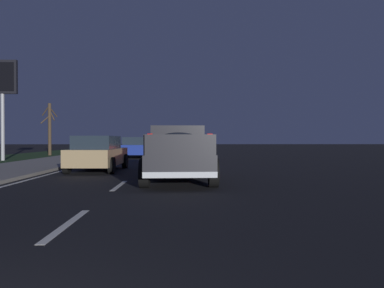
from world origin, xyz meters
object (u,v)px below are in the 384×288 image
at_px(sedan_blue, 136,147).
at_px(gas_price_sign, 2,85).
at_px(sedan_silver, 151,145).
at_px(sedan_tan, 98,153).
at_px(sedan_red, 176,148).
at_px(pickup_truck, 178,152).
at_px(bare_tree_far, 50,128).

distance_m(sedan_blue, gas_price_sign, 9.87).
xyz_separation_m(sedan_silver, gas_price_sign, (-17.24, 8.19, 4.12)).
height_order(sedan_tan, sedan_red, same).
relative_size(sedan_silver, gas_price_sign, 0.68).
xyz_separation_m(sedan_blue, sedan_red, (-3.24, -3.11, 0.00)).
distance_m(pickup_truck, sedan_red, 12.39).
bearing_deg(sedan_blue, sedan_tan, 178.97).
bearing_deg(sedan_tan, pickup_truck, -137.42).
xyz_separation_m(pickup_truck, sedan_red, (12.39, 0.22, -0.20)).
bearing_deg(gas_price_sign, sedan_red, -88.22).
distance_m(sedan_tan, gas_price_sign, 12.16).
bearing_deg(pickup_truck, sedan_tan, 42.58).
bearing_deg(sedan_silver, sedan_blue, -179.90).
bearing_deg(gas_price_sign, pickup_truck, -136.20).
bearing_deg(sedan_silver, gas_price_sign, 154.60).
height_order(pickup_truck, sedan_silver, pickup_truck).
bearing_deg(sedan_silver, pickup_truck, -173.47).
bearing_deg(bare_tree_far, gas_price_sign, 177.90).
height_order(pickup_truck, sedan_red, pickup_truck).
height_order(pickup_truck, gas_price_sign, gas_price_sign).
bearing_deg(sedan_red, bare_tree_far, 55.76).
height_order(sedan_silver, sedan_blue, same).
height_order(sedan_silver, sedan_red, same).
bearing_deg(sedan_tan, sedan_blue, -1.03).
xyz_separation_m(sedan_tan, gas_price_sign, (8.18, 8.00, 4.12)).
bearing_deg(sedan_blue, bare_tree_far, 61.71).
distance_m(sedan_blue, bare_tree_far, 9.14).
relative_size(sedan_tan, gas_price_sign, 0.68).
relative_size(gas_price_sign, bare_tree_far, 1.46).
distance_m(pickup_truck, bare_tree_far, 22.90).
bearing_deg(bare_tree_far, sedan_blue, -118.29).
relative_size(pickup_truck, sedan_red, 1.24).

